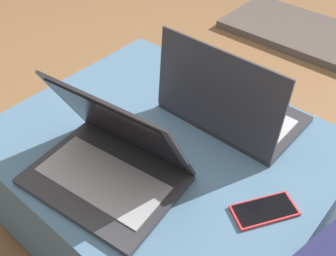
{
  "coord_description": "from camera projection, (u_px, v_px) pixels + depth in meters",
  "views": [
    {
      "loc": [
        0.52,
        -0.58,
        1.13
      ],
      "look_at": [
        0.04,
        -0.02,
        0.48
      ],
      "focal_mm": 42.0,
      "sensor_mm": 36.0,
      "label": 1
    }
  ],
  "objects": [
    {
      "name": "ground_plane",
      "position": [
        164.0,
        226.0,
        1.33
      ],
      "size": [
        14.0,
        14.0,
        0.0
      ],
      "primitive_type": "plane",
      "color": "olive"
    },
    {
      "name": "laptop_far",
      "position": [
        229.0,
        106.0,
        1.09
      ],
      "size": [
        0.38,
        0.24,
        0.25
      ],
      "rotation": [
        0.0,
        0.0,
        3.14
      ],
      "color": "#333338",
      "rests_on": "ottoman"
    },
    {
      "name": "cell_phone",
      "position": [
        264.0,
        210.0,
        0.89
      ],
      "size": [
        0.14,
        0.16,
        0.01
      ],
      "rotation": [
        0.0,
        0.0,
        2.58
      ],
      "color": "red",
      "rests_on": "ottoman"
    },
    {
      "name": "ottoman",
      "position": [
        164.0,
        187.0,
        1.2
      ],
      "size": [
        0.88,
        0.74,
        0.4
      ],
      "color": "#2A3D4E",
      "rests_on": "ground_plane"
    },
    {
      "name": "laptop_near",
      "position": [
        109.0,
        161.0,
        0.94
      ],
      "size": [
        0.39,
        0.3,
        0.25
      ],
      "rotation": [
        0.0,
        0.0,
        0.12
      ],
      "color": "#333338",
      "rests_on": "ottoman"
    }
  ]
}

